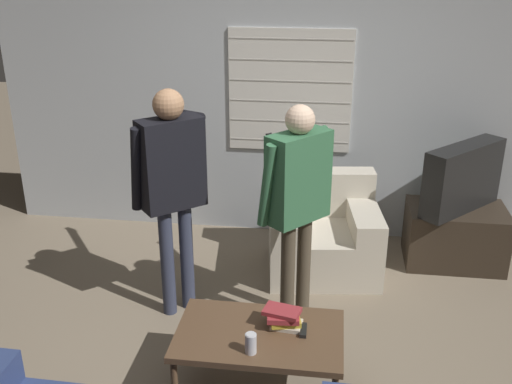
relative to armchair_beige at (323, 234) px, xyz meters
name	(u,v)px	position (x,y,z in m)	size (l,w,h in m)	color
ground_plane	(250,360)	(-0.43, -1.32, -0.31)	(16.00, 16.00, 0.00)	#7F705B
wall_back	(282,100)	(-0.43, 0.70, 0.97)	(5.20, 0.08, 2.55)	#ADB2B7
armchair_beige	(323,234)	(0.00, 0.00, 0.00)	(0.99, 0.89, 0.79)	beige
coffee_table	(259,338)	(-0.33, -1.60, 0.08)	(1.00, 0.62, 0.43)	brown
tv_stand	(455,236)	(1.12, 0.25, -0.06)	(0.82, 0.53, 0.50)	#33281E
tv	(462,178)	(1.12, 0.25, 0.47)	(0.73, 0.74, 0.56)	black
person_left_standing	(172,175)	(-1.05, -0.78, 0.77)	(0.52, 0.86, 1.69)	#33384C
person_right_standing	(297,190)	(-0.18, -0.81, 0.72)	(0.51, 0.81, 1.62)	#4C4233
book_stack	(284,317)	(-0.19, -1.51, 0.18)	(0.25, 0.19, 0.12)	beige
soda_can	(251,343)	(-0.35, -1.79, 0.18)	(0.07, 0.07, 0.13)	silver
spare_remote	(303,330)	(-0.07, -1.56, 0.13)	(0.04, 0.13, 0.02)	black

